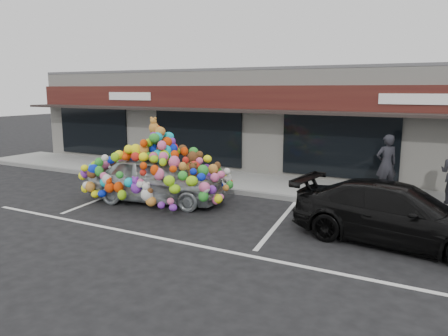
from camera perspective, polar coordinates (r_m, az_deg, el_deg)
The scene contains 10 objects.
ground at distance 12.77m, azimuth -4.99°, elevation -5.54°, with size 90.00×90.00×0.00m, color black.
shop_building at distance 19.91m, azimuth 8.50°, elevation 6.41°, with size 24.00×7.20×4.31m.
sidewalk at distance 16.13m, azimuth 2.86°, elevation -1.88°, with size 26.00×3.00×0.15m, color gray.
kerb at distance 14.83m, azimuth 0.34°, elevation -2.96°, with size 26.00×0.18×0.16m, color slate.
parking_stripe_left at distance 14.86m, azimuth -14.93°, elevation -3.56°, with size 0.12×4.40×0.01m, color silver.
parking_stripe_mid at distance 11.70m, azimuth 7.18°, elevation -7.05°, with size 0.12×4.40×0.01m, color silver.
lane_line at distance 9.90m, azimuth -2.63°, elevation -10.24°, with size 14.00×0.12×0.01m, color silver.
toy_car at distance 13.63m, azimuth -8.87°, elevation -0.74°, with size 3.08×4.80×2.64m.
black_sedan at distance 10.67m, azimuth 21.66°, elevation -5.62°, with size 4.70×1.91×1.37m, color black.
pedestrian_a at distance 14.85m, azimuth 20.44°, elevation 0.47°, with size 0.70×0.46×1.91m, color black.
Camera 1 is at (6.81, -10.22, 3.47)m, focal length 35.00 mm.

